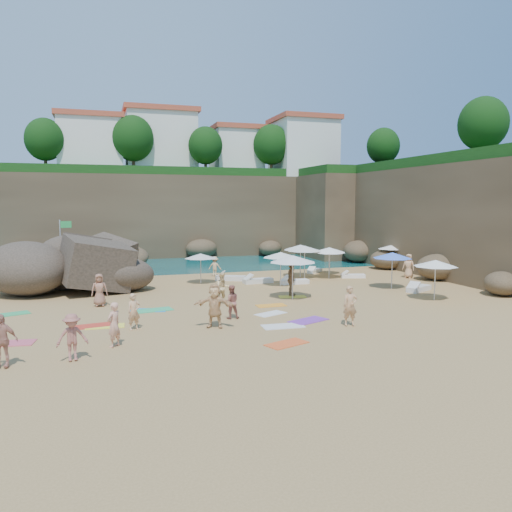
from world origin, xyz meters
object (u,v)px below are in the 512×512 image
object	(u,v)px
flag_pole	(63,241)
person_stand_5	(98,275)
person_stand_1	(231,302)
parasol_1	(300,247)
person_stand_2	(215,266)
person_stand_4	(409,266)
parasol_2	(305,248)
person_stand_6	(114,325)
lounger_0	(258,281)
person_stand_3	(291,280)
person_stand_0	(134,312)
parasol_0	(201,256)
rock_outcrop	(80,287)

from	to	relation	value
flag_pole	person_stand_5	bearing A→B (deg)	-64.78
person_stand_1	person_stand_5	world-z (taller)	person_stand_5
parasol_1	person_stand_2	xyz separation A→B (m)	(-5.82, 2.19, -1.43)
parasol_1	person_stand_4	bearing A→B (deg)	-21.04
parasol_1	parasol_2	size ratio (longest dim) A/B	1.01
parasol_1	person_stand_5	xyz separation A→B (m)	(-13.94, -0.28, -1.34)
flag_pole	person_stand_6	world-z (taller)	flag_pole
lounger_0	person_stand_3	size ratio (longest dim) A/B	1.04
person_stand_0	lounger_0	bearing A→B (deg)	29.06
parasol_0	person_stand_3	world-z (taller)	parasol_0
rock_outcrop	person_stand_5	xyz separation A→B (m)	(1.16, -0.44, 0.82)
flag_pole	lounger_0	bearing A→B (deg)	-27.09
person_stand_1	person_stand_2	size ratio (longest dim) A/B	1.09
person_stand_5	person_stand_6	size ratio (longest dim) A/B	0.97
parasol_1	lounger_0	xyz separation A→B (m)	(-3.76, -1.68, -2.00)
person_stand_3	lounger_0	bearing A→B (deg)	35.35
parasol_1	person_stand_6	bearing A→B (deg)	-133.50
person_stand_1	person_stand_0	bearing A→B (deg)	14.79
parasol_0	parasol_1	bearing A→B (deg)	5.82
rock_outcrop	person_stand_5	bearing A→B (deg)	-20.82
parasol_0	person_stand_6	bearing A→B (deg)	-113.99
parasol_1	person_stand_2	size ratio (longest dim) A/B	1.71
person_stand_1	person_stand_4	bearing A→B (deg)	-146.21
flag_pole	parasol_2	size ratio (longest dim) A/B	1.69
parasol_0	person_stand_4	world-z (taller)	parasol_0
rock_outcrop	parasol_1	distance (m)	15.26
parasol_2	person_stand_2	distance (m)	6.68
parasol_2	person_stand_3	size ratio (longest dim) A/B	1.28
parasol_2	person_stand_6	xyz separation A→B (m)	(-13.44, -13.43, -1.29)
parasol_0	person_stand_3	xyz separation A→B (m)	(4.12, -5.89, -0.89)
lounger_0	rock_outcrop	bearing A→B (deg)	165.69
parasol_1	lounger_0	size ratio (longest dim) A/B	1.24
person_stand_3	parasol_0	bearing A→B (deg)	65.49
parasol_2	person_stand_0	xyz separation A→B (m)	(-12.55, -11.06, -1.36)
person_stand_5	person_stand_6	world-z (taller)	person_stand_6
rock_outcrop	person_stand_1	distance (m)	13.23
person_stand_5	person_stand_6	xyz separation A→B (m)	(0.54, -13.84, 0.03)
person_stand_0	person_stand_5	bearing A→B (deg)	77.17
person_stand_0	person_stand_4	size ratio (longest dim) A/B	0.90
flag_pole	person_stand_3	size ratio (longest dim) A/B	2.16
person_stand_3	parasol_1	bearing A→B (deg)	3.89
parasol_2	person_stand_4	distance (m)	7.56
parasol_1	lounger_0	distance (m)	4.58
parasol_1	parasol_2	distance (m)	0.69
person_stand_0	parasol_0	bearing A→B (deg)	45.36
flag_pole	person_stand_6	size ratio (longest dim) A/B	2.45
parasol_0	person_stand_1	world-z (taller)	parasol_0
person_stand_3	parasol_2	bearing A→B (deg)	1.04
parasol_0	parasol_2	distance (m)	7.50
person_stand_3	person_stand_4	xyz separation A→B (m)	(10.53, 3.89, -0.10)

